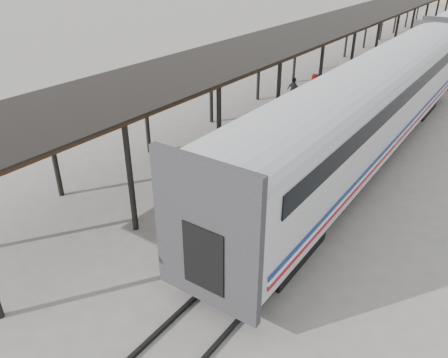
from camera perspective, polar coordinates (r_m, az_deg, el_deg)
ground at (r=16.04m, az=-2.93°, el=-4.74°), size 160.00×160.00×0.00m
canopy at (r=36.82m, az=17.01°, el=19.61°), size 4.90×64.30×4.15m
baggage_cart at (r=15.49m, az=-2.12°, el=-3.18°), size 1.29×2.42×0.86m
suitcase_stack at (r=15.56m, az=-1.72°, el=-1.26°), size 1.18×1.20×0.58m
luggage_tug at (r=30.02m, az=12.02°, el=11.74°), size 1.20×1.57×1.22m
porter at (r=14.42m, az=-2.94°, el=-1.21°), size 0.52×0.65×1.55m
pedestrian at (r=27.93m, az=9.06°, el=11.33°), size 1.02×0.62×1.62m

